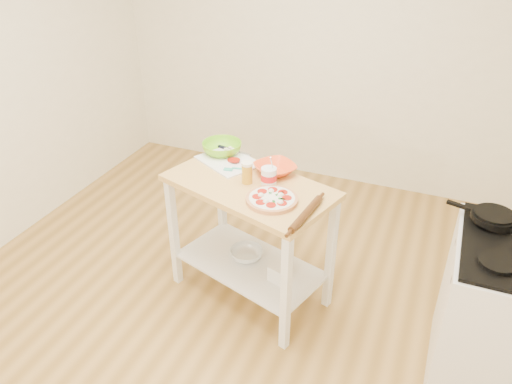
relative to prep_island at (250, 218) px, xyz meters
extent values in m
cube|color=#B28641|center=(-0.09, -0.34, -0.65)|extent=(4.00, 4.50, 0.02)
cube|color=#F3EBCD|center=(-0.09, 1.92, 0.71)|extent=(4.00, 0.02, 2.70)
cube|color=#DDAE5A|center=(0.00, 0.00, 0.24)|extent=(1.20, 0.88, 0.04)
cube|color=white|center=(0.00, 0.00, -0.39)|extent=(1.10, 0.80, 0.02)
cube|color=white|center=(-0.54, -0.09, -0.21)|extent=(0.06, 0.06, 0.86)
cube|color=white|center=(-0.39, 0.38, -0.21)|extent=(0.06, 0.06, 0.86)
cube|color=white|center=(0.39, -0.38, -0.21)|extent=(0.06, 0.06, 0.86)
cube|color=white|center=(0.54, 0.09, -0.21)|extent=(0.06, 0.06, 0.86)
cube|color=white|center=(1.58, -0.15, -0.18)|extent=(0.66, 0.77, 0.92)
cylinder|color=black|center=(1.41, 0.04, 0.33)|extent=(0.24, 0.24, 0.03)
cube|color=black|center=(1.24, 0.09, 0.33)|extent=(0.15, 0.07, 0.02)
cylinder|color=tan|center=(0.21, -0.14, 0.26)|extent=(0.31, 0.31, 0.02)
cylinder|color=tan|center=(0.21, -0.14, 0.28)|extent=(0.31, 0.31, 0.01)
cylinder|color=white|center=(0.21, -0.14, 0.28)|extent=(0.27, 0.27, 0.01)
cylinder|color=#A8170B|center=(0.29, -0.12, 0.28)|extent=(0.06, 0.06, 0.01)
cylinder|color=#A8170B|center=(0.25, -0.07, 0.28)|extent=(0.06, 0.06, 0.01)
cylinder|color=#A8170B|center=(0.18, -0.06, 0.28)|extent=(0.06, 0.06, 0.01)
cylinder|color=#A8170B|center=(0.13, -0.10, 0.28)|extent=(0.06, 0.06, 0.01)
cylinder|color=#A8170B|center=(0.12, -0.17, 0.28)|extent=(0.06, 0.06, 0.01)
cylinder|color=#A8170B|center=(0.17, -0.22, 0.28)|extent=(0.06, 0.06, 0.01)
cylinder|color=#A8170B|center=(0.23, -0.23, 0.28)|extent=(0.06, 0.06, 0.01)
cylinder|color=#A8170B|center=(0.29, -0.19, 0.28)|extent=(0.06, 0.06, 0.01)
sphere|color=white|center=(0.25, -0.11, 0.28)|extent=(0.04, 0.04, 0.04)
sphere|color=white|center=(0.18, -0.08, 0.28)|extent=(0.04, 0.04, 0.04)
sphere|color=white|center=(0.14, -0.15, 0.28)|extent=(0.04, 0.04, 0.04)
sphere|color=white|center=(0.19, -0.21, 0.28)|extent=(0.04, 0.04, 0.04)
sphere|color=white|center=(0.27, -0.18, 0.28)|extent=(0.04, 0.04, 0.04)
sphere|color=white|center=(0.25, -0.11, 0.28)|extent=(0.04, 0.04, 0.04)
plane|color=#125B1A|center=(0.26, -0.14, 0.29)|extent=(0.03, 0.03, 0.00)
plane|color=#125B1A|center=(0.23, -0.11, 0.29)|extent=(0.04, 0.04, 0.00)
plane|color=#125B1A|center=(0.18, -0.10, 0.29)|extent=(0.04, 0.04, 0.00)
plane|color=#125B1A|center=(0.14, -0.15, 0.29)|extent=(0.03, 0.03, 0.00)
plane|color=#125B1A|center=(0.18, -0.19, 0.29)|extent=(0.04, 0.04, 0.00)
plane|color=#125B1A|center=(0.23, -0.19, 0.29)|extent=(0.04, 0.04, 0.00)
plane|color=#125B1A|center=(0.27, -0.14, 0.29)|extent=(0.03, 0.03, 0.00)
plane|color=#125B1A|center=(0.24, -0.07, 0.29)|extent=(0.04, 0.04, 0.00)
cube|color=white|center=(-0.25, 0.22, 0.26)|extent=(0.49, 0.46, 0.01)
cube|color=#F4EACC|center=(-0.32, 0.34, 0.28)|extent=(0.03, 0.03, 0.02)
cube|color=#F4EACC|center=(-0.29, 0.33, 0.28)|extent=(0.03, 0.03, 0.02)
cube|color=#F4EACC|center=(-0.26, 0.31, 0.28)|extent=(0.03, 0.03, 0.02)
cube|color=#F4EACC|center=(-0.31, 0.37, 0.28)|extent=(0.03, 0.03, 0.02)
cube|color=#F4EACC|center=(-0.27, 0.36, 0.28)|extent=(0.03, 0.03, 0.02)
cube|color=#F4EACC|center=(-0.24, 0.34, 0.28)|extent=(0.03, 0.03, 0.02)
cylinder|color=#A8170B|center=(-0.22, 0.23, 0.27)|extent=(0.07, 0.07, 0.01)
cylinder|color=#A8170B|center=(-0.21, 0.22, 0.28)|extent=(0.07, 0.07, 0.01)
cylinder|color=#A8170B|center=(-0.20, 0.22, 0.28)|extent=(0.07, 0.07, 0.01)
cube|color=#31B69A|center=(-0.19, 0.10, 0.27)|extent=(0.07, 0.05, 0.01)
cylinder|color=#31B69A|center=(-0.13, 0.13, 0.27)|extent=(0.10, 0.03, 0.01)
cube|color=silver|center=(-0.23, 0.36, 0.27)|extent=(0.18, 0.06, 0.00)
cube|color=black|center=(-0.36, 0.38, 0.28)|extent=(0.10, 0.04, 0.01)
imported|color=#FF5725|center=(0.10, 0.19, 0.29)|extent=(0.36, 0.36, 0.06)
imported|color=#73CA1A|center=(-0.34, 0.32, 0.30)|extent=(0.33, 0.33, 0.09)
cylinder|color=gold|center=(-0.02, 0.01, 0.32)|extent=(0.07, 0.07, 0.13)
cylinder|color=white|center=(-0.02, 0.01, 0.39)|extent=(0.07, 0.07, 0.02)
cylinder|color=white|center=(0.12, 0.03, 0.32)|extent=(0.10, 0.10, 0.12)
cylinder|color=red|center=(0.12, 0.03, 0.32)|extent=(0.10, 0.10, 0.04)
cylinder|color=silver|center=(0.14, 0.03, 0.41)|extent=(0.01, 0.06, 0.12)
cylinder|color=#512D12|center=(0.44, -0.23, 0.28)|extent=(0.09, 0.38, 0.04)
imported|color=silver|center=(-0.05, 0.05, -0.35)|extent=(0.31, 0.31, 0.07)
cube|color=white|center=(0.25, -0.08, -0.33)|extent=(0.14, 0.14, 0.11)
camera|label=1|loc=(1.08, -2.52, 1.81)|focal=35.00mm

